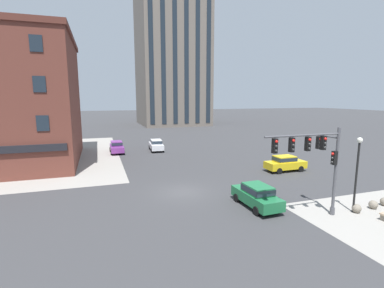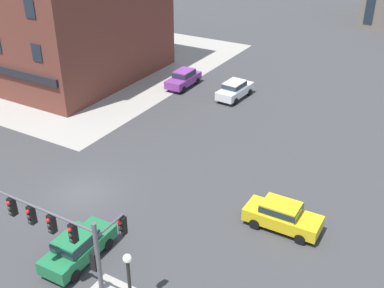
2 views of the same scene
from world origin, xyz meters
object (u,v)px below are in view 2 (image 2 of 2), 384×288
(traffic_signal_main, at_px, (75,245))
(car_main_southbound_far, at_px, (78,246))
(car_main_northbound_far, at_px, (235,89))
(car_main_southbound_near, at_px, (282,215))
(car_main_northbound_near, at_px, (184,78))

(traffic_signal_main, height_order, car_main_southbound_far, traffic_signal_main)
(traffic_signal_main, bearing_deg, car_main_northbound_far, 101.17)
(car_main_southbound_near, bearing_deg, car_main_northbound_near, 135.43)
(car_main_southbound_near, bearing_deg, traffic_signal_main, -117.54)
(traffic_signal_main, relative_size, car_main_southbound_near, 1.35)
(car_main_northbound_far, bearing_deg, car_main_southbound_near, -56.20)
(car_main_northbound_near, height_order, car_main_southbound_near, same)
(car_main_southbound_far, bearing_deg, car_main_northbound_near, 108.77)
(car_main_southbound_near, bearing_deg, car_main_northbound_far, 123.80)
(car_main_southbound_far, bearing_deg, car_main_southbound_near, 43.89)
(car_main_northbound_near, relative_size, car_main_northbound_far, 0.98)
(car_main_northbound_far, relative_size, car_main_southbound_far, 1.01)
(traffic_signal_main, bearing_deg, car_main_northbound_near, 112.23)
(car_main_southbound_near, relative_size, car_main_southbound_far, 0.99)
(car_main_northbound_far, xyz_separation_m, car_main_southbound_far, (2.55, -24.22, 0.00))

